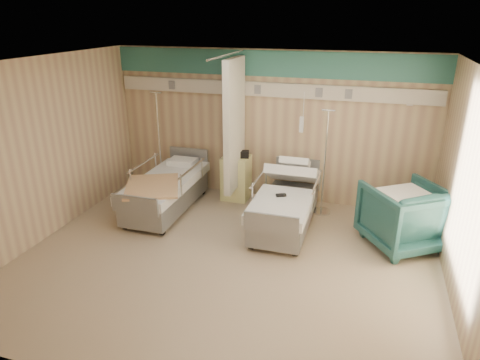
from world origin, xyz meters
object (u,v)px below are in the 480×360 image
at_px(visitor_armchair, 404,216).
at_px(iv_stand_right, 322,193).
at_px(bedside_cabinet, 236,178).
at_px(iv_stand_left, 161,172).
at_px(bed_left, 166,194).
at_px(bed_right, 285,209).

bearing_deg(visitor_armchair, iv_stand_right, -65.61).
height_order(bedside_cabinet, iv_stand_left, iv_stand_left).
xyz_separation_m(bed_left, visitor_armchair, (4.05, -0.08, 0.18)).
bearing_deg(bed_right, bed_left, 180.00).
bearing_deg(visitor_armchair, bed_left, -35.00).
bearing_deg(bed_left, bedside_cabinet, 40.60).
distance_m(bed_right, visitor_armchair, 1.86).
height_order(bedside_cabinet, visitor_armchair, visitor_armchair).
bearing_deg(visitor_armchair, bedside_cabinet, -51.95).
bearing_deg(iv_stand_left, visitor_armchair, -10.64).
xyz_separation_m(bed_left, iv_stand_left, (-0.48, 0.77, 0.10)).
bearing_deg(visitor_armchair, iv_stand_left, -44.52).
distance_m(bedside_cabinet, iv_stand_right, 1.68).
relative_size(bed_right, bed_left, 1.00).
distance_m(bed_left, iv_stand_right, 2.82).
height_order(bed_right, bedside_cabinet, bedside_cabinet).
bearing_deg(iv_stand_left, bed_left, -58.13).
height_order(bed_right, iv_stand_left, iv_stand_left).
distance_m(bedside_cabinet, iv_stand_left, 1.54).
bearing_deg(bedside_cabinet, bed_left, -139.40).
relative_size(bed_left, bedside_cabinet, 2.54).
height_order(bed_left, iv_stand_left, iv_stand_left).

